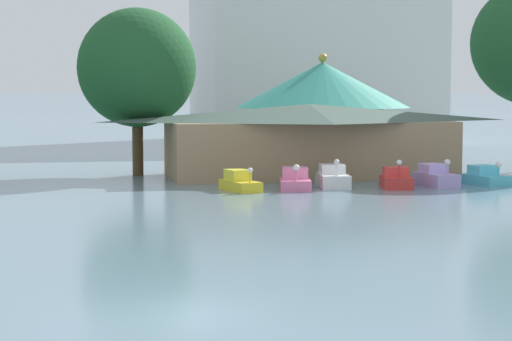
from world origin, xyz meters
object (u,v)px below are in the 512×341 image
Objects in this scene: pedal_boat_lavender at (436,177)px; pedal_boat_white at (333,178)px; pedal_boat_yellow at (240,182)px; pedal_boat_cyan at (485,177)px; shoreline_tree_mid at (137,68)px; boathouse at (309,139)px; green_roof_pavilion at (322,103)px; pedal_boat_red at (396,180)px; pedal_boat_pink at (295,181)px; background_building_block at (311,58)px.

pedal_boat_white is at bearing -105.95° from pedal_boat_lavender.
pedal_boat_yellow is 1.07× the size of pedal_boat_cyan.
pedal_boat_white is 15.54m from shoreline_tree_mid.
boathouse is at bearing -141.92° from pedal_boat_cyan.
pedal_boat_red is at bearing -93.48° from green_roof_pavilion.
boathouse is (-8.92, 7.16, 1.98)m from pedal_boat_cyan.
green_roof_pavilion is 1.25× the size of shoreline_tree_mid.
shoreline_tree_mid is at bearing 165.34° from boathouse.
pedal_boat_pink is at bearing -99.02° from pedal_boat_lavender.
pedal_boat_white is 3.62m from pedal_boat_red.
pedal_boat_pink is 5.81m from pedal_boat_red.
pedal_boat_white is 1.27× the size of pedal_boat_red.
shoreline_tree_mid is (-8.06, 10.18, 6.52)m from pedal_boat_pink.
pedal_boat_pink is at bearing -85.39° from pedal_boat_red.
boathouse is (2.72, 7.36, 1.95)m from pedal_boat_pink.
pedal_boat_red is at bearing 95.12° from pedal_boat_pink.
shoreline_tree_mid reaches higher than pedal_boat_lavender.
green_roof_pavilion reaches higher than pedal_boat_red.
pedal_boat_yellow is 0.30× the size of shoreline_tree_mid.
pedal_boat_lavender is 1.04× the size of pedal_boat_cyan.
pedal_boat_lavender is at bearing -52.80° from boathouse.
green_roof_pavilion is (4.28, 12.06, 2.11)m from boathouse.
green_roof_pavilion is 28.31m from background_building_block.
shoreline_tree_mid reaches higher than green_roof_pavilion.
pedal_boat_cyan is (5.86, 0.82, -0.04)m from pedal_boat_red.
pedal_boat_pink is at bearing -110.27° from boathouse.
pedal_boat_red is at bearing -37.97° from shoreline_tree_mid.
green_roof_pavilion is 0.56× the size of background_building_block.
pedal_boat_red reaches higher than pedal_boat_lavender.
boathouse is at bearing -14.66° from shoreline_tree_mid.
pedal_boat_cyan is at bearing 93.46° from pedal_boat_white.
shoreline_tree_mid is (-19.70, 9.98, 6.55)m from pedal_boat_cyan.
pedal_boat_cyan is at bearing 108.76° from pedal_boat_red.
pedal_boat_cyan is at bearing -76.44° from green_roof_pavilion.
background_building_block is (1.66, 46.46, 8.54)m from pedal_boat_cyan.
background_building_block is at bearing -178.25° from pedal_boat_red.
green_roof_pavilion is 17.84m from shoreline_tree_mid.
pedal_boat_white is at bearing -100.66° from pedal_boat_red.
pedal_boat_pink is 8.08m from boathouse.
pedal_boat_yellow is at bearing -128.50° from boathouse.
pedal_boat_white is (5.59, 0.76, 0.07)m from pedal_boat_yellow.
pedal_boat_yellow is 13.09m from shoreline_tree_mid.
green_roof_pavilion is at bearing -103.02° from background_building_block.
green_roof_pavilion is at bearing 172.82° from pedal_boat_white.
pedal_boat_red is 2.65m from pedal_boat_lavender.
pedal_boat_white is 0.29× the size of shoreline_tree_mid.
pedal_boat_yellow is 9.68m from boathouse.
shoreline_tree_mid is (-15.06, -9.24, 2.45)m from green_roof_pavilion.
pedal_boat_red reaches higher than pedal_boat_yellow.
pedal_boat_cyan reaches higher than pedal_boat_yellow.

